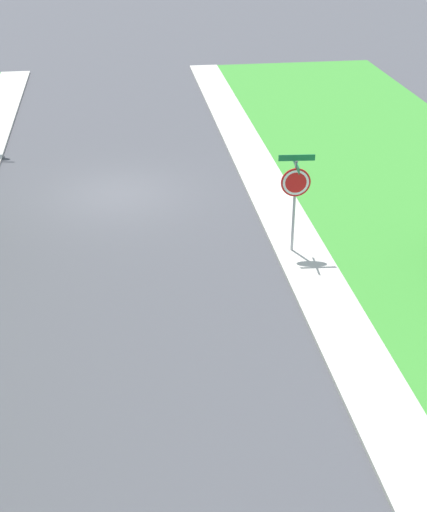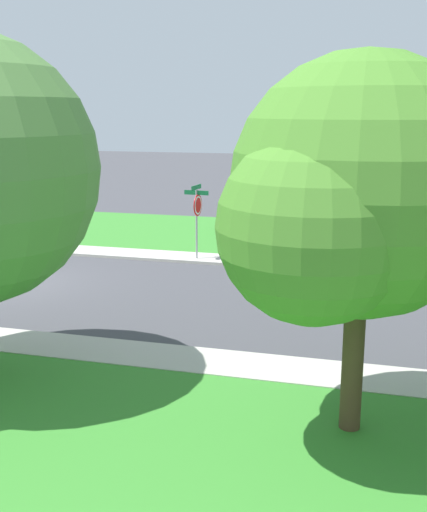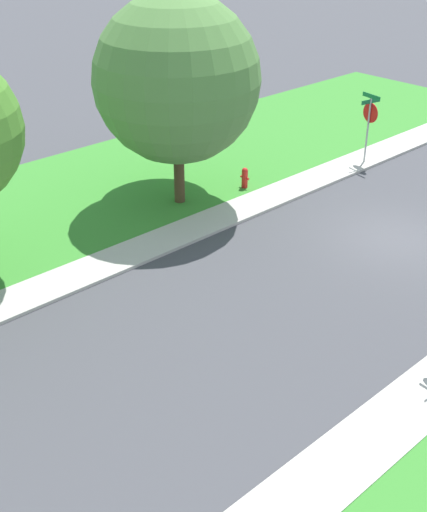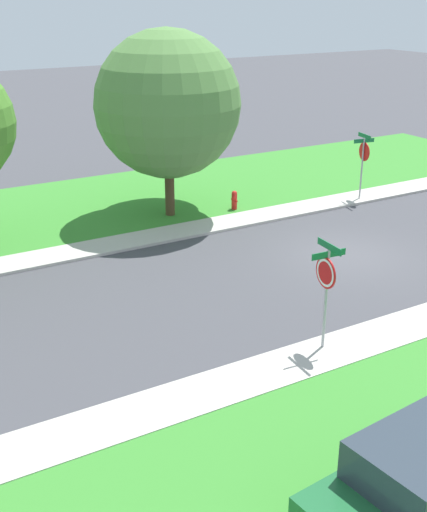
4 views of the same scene
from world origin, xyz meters
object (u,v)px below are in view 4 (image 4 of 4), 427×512
stop_sign_far_corner (326,279)px  tree_sidewalk_near (169,107)px  fire_hydrant (234,200)px  stop_sign_near_corner (363,156)px  car_green_behind_trees (427,485)px

stop_sign_far_corner → tree_sidewalk_near: bearing=-8.5°
stop_sign_far_corner → fire_hydrant: 11.16m
stop_sign_near_corner → car_green_behind_trees: 18.31m
tree_sidewalk_near → stop_sign_far_corner: bearing=171.5°
stop_sign_far_corner → tree_sidewalk_near: 11.65m
fire_hydrant → car_green_behind_trees: bearing=158.3°
stop_sign_near_corner → fire_hydrant: 5.63m
stop_sign_far_corner → tree_sidewalk_near: size_ratio=0.40×
tree_sidewalk_near → fire_hydrant: size_ratio=8.37×
car_green_behind_trees → stop_sign_far_corner: bearing=-23.0°
tree_sidewalk_near → fire_hydrant: bearing=-113.3°
stop_sign_far_corner → fire_hydrant: bearing=-21.0°
stop_sign_near_corner → tree_sidewalk_near: tree_sidewalk_near is taller
stop_sign_near_corner → tree_sidewalk_near: (2.41, 7.54, 2.21)m
stop_sign_far_corner → car_green_behind_trees: 5.87m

